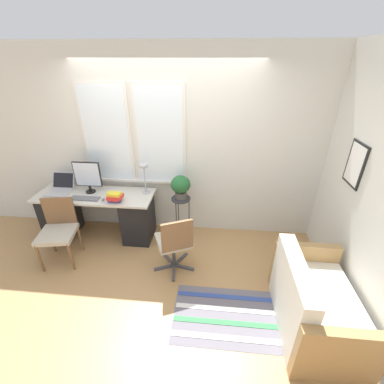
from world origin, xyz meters
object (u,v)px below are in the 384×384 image
object	(u,v)px
keyboard	(85,198)
book_stack	(115,197)
desk_lamp	(144,168)
couch_loveseat	(313,305)
monitor	(88,176)
office_chair_swivel	(175,242)
laptop	(60,188)
mouse	(103,200)
plant_stand	(181,203)
desk_chair_wooden	(58,229)
potted_plant	(181,186)

from	to	relation	value
keyboard	book_stack	size ratio (longest dim) A/B	1.92
desk_lamp	couch_loveseat	world-z (taller)	desk_lamp
monitor	office_chair_swivel	world-z (taller)	monitor
laptop	mouse	size ratio (longest dim) A/B	5.69
desk_lamp	book_stack	xyz separation A→B (m)	(-0.36, -0.30, -0.32)
laptop	keyboard	bearing A→B (deg)	-22.43
keyboard	desk_lamp	bearing A→B (deg)	18.85
plant_stand	office_chair_swivel	bearing A→B (deg)	-88.91
couch_loveseat	office_chair_swivel	bearing A→B (deg)	66.82
monitor	desk_lamp	bearing A→B (deg)	4.16
office_chair_swivel	couch_loveseat	world-z (taller)	office_chair_swivel
desk_lamp	plant_stand	world-z (taller)	desk_lamp
desk_chair_wooden	potted_plant	size ratio (longest dim) A/B	2.47
mouse	couch_loveseat	xyz separation A→B (m)	(2.59, -1.12, -0.45)
plant_stand	potted_plant	distance (m)	0.28
desk_chair_wooden	office_chair_swivel	size ratio (longest dim) A/B	1.01
desk_lamp	book_stack	size ratio (longest dim) A/B	2.25
couch_loveseat	mouse	bearing A→B (deg)	66.64
mouse	plant_stand	bearing A→B (deg)	13.00
potted_plant	laptop	bearing A→B (deg)	-178.96
monitor	book_stack	xyz separation A→B (m)	(0.47, -0.24, -0.19)
laptop	desk_chair_wooden	bearing A→B (deg)	-68.58
mouse	desk_chair_wooden	bearing A→B (deg)	-143.35
laptop	couch_loveseat	world-z (taller)	laptop
laptop	book_stack	world-z (taller)	laptop
book_stack	potted_plant	world-z (taller)	potted_plant
monitor	office_chair_swivel	distance (m)	1.63
keyboard	office_chair_swivel	distance (m)	1.46
couch_loveseat	plant_stand	size ratio (longest dim) A/B	1.64
desk_chair_wooden	plant_stand	bearing A→B (deg)	11.26
keyboard	book_stack	world-z (taller)	book_stack
potted_plant	mouse	bearing A→B (deg)	-167.00
keyboard	book_stack	xyz separation A→B (m)	(0.45, -0.02, 0.06)
desk_chair_wooden	book_stack	bearing A→B (deg)	18.29
couch_loveseat	desk_lamp	bearing A→B (deg)	55.41
couch_loveseat	potted_plant	distance (m)	2.13
mouse	couch_loveseat	distance (m)	2.86
desk_lamp	desk_chair_wooden	bearing A→B (deg)	-147.22
desk_lamp	book_stack	bearing A→B (deg)	-140.27
book_stack	couch_loveseat	bearing A→B (deg)	-24.85
office_chair_swivel	plant_stand	size ratio (longest dim) A/B	1.25
book_stack	plant_stand	world-z (taller)	book_stack
monitor	mouse	distance (m)	0.45
desk_lamp	office_chair_swivel	bearing A→B (deg)	-54.88
monitor	mouse	xyz separation A→B (m)	(0.29, -0.24, -0.25)
monitor	desk_chair_wooden	world-z (taller)	monitor
laptop	office_chair_swivel	world-z (taller)	laptop
laptop	desk_lamp	world-z (taller)	desk_lamp
potted_plant	monitor	bearing A→B (deg)	-179.60
mouse	book_stack	size ratio (longest dim) A/B	0.30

